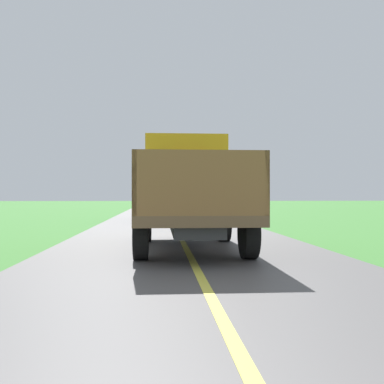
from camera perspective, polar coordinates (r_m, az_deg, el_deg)
banana_truck_near at (r=11.24m, az=-0.61°, el=0.35°), size 2.38×5.82×2.80m
banana_truck_far at (r=23.35m, az=-2.37°, el=-0.02°), size 2.38×5.82×2.80m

